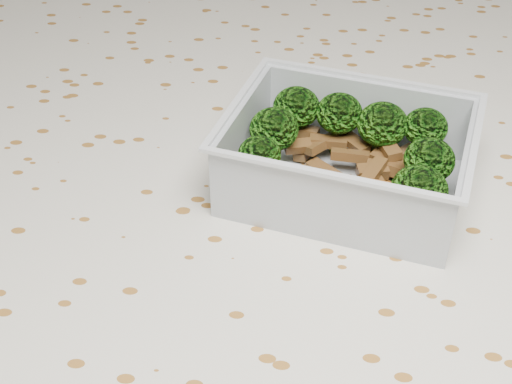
# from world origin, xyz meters

# --- Properties ---
(dining_table) EXTENTS (1.40, 0.90, 0.75)m
(dining_table) POSITION_xyz_m (0.00, 0.00, 0.67)
(dining_table) COLOR brown
(dining_table) RESTS_ON ground
(tablecloth) EXTENTS (1.46, 0.96, 0.19)m
(tablecloth) POSITION_xyz_m (0.00, 0.00, 0.72)
(tablecloth) COLOR silver
(tablecloth) RESTS_ON dining_table
(lunch_container) EXTENTS (0.19, 0.16, 0.06)m
(lunch_container) POSITION_xyz_m (0.05, 0.03, 0.78)
(lunch_container) COLOR silver
(lunch_container) RESTS_ON tablecloth
(broccoli_florets) EXTENTS (0.14, 0.13, 0.05)m
(broccoli_florets) POSITION_xyz_m (0.06, 0.05, 0.79)
(broccoli_florets) COLOR #608C3F
(broccoli_florets) RESTS_ON lunch_container
(meat_pile) EXTENTS (0.11, 0.08, 0.02)m
(meat_pile) POSITION_xyz_m (0.06, 0.05, 0.77)
(meat_pile) COLOR brown
(meat_pile) RESTS_ON lunch_container
(sausage) EXTENTS (0.14, 0.04, 0.03)m
(sausage) POSITION_xyz_m (0.05, -0.00, 0.78)
(sausage) COLOR orange
(sausage) RESTS_ON lunch_container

